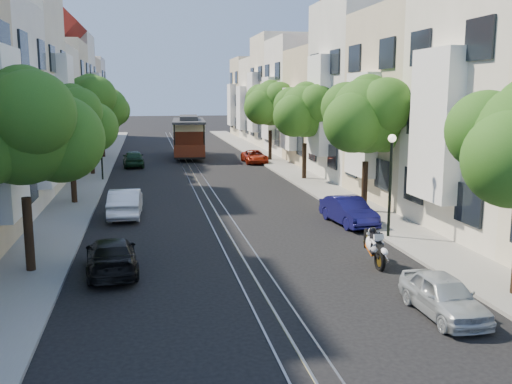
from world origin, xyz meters
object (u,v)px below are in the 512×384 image
tree_w_c (90,104)px  parked_car_w_far (133,158)px  tree_e_c (306,112)px  sportbike_rider (374,245)px  tree_w_a (23,131)px  parked_car_w_near (111,256)px  parked_car_e_near (444,296)px  lamp_east (391,170)px  tree_w_d (102,107)px  parked_car_w_mid (125,203)px  tree_w_b (71,122)px  tree_e_b (368,117)px  tree_e_d (271,104)px  lamp_west (101,139)px  cable_car (189,135)px  parked_car_e_mid (349,211)px  parked_car_e_far (255,157)px

tree_w_c → parked_car_w_far: tree_w_c is taller
tree_e_c → sportbike_rider: 19.86m
tree_w_a → parked_car_w_near: 4.90m
parked_car_e_near → sportbike_rider: bearing=90.8°
lamp_east → parked_car_e_near: (-1.90, -7.90, -2.28)m
tree_w_d → parked_car_w_mid: tree_w_d is taller
tree_w_a → tree_w_b: (-0.00, 12.00, -0.34)m
tree_e_b → parked_car_w_near: size_ratio=1.66×
tree_w_b → lamp_east: bearing=-36.6°
tree_e_d → lamp_east: tree_e_d is taller
tree_w_b → lamp_west: tree_w_b is taller
tree_w_b → parked_car_w_near: 13.21m
tree_w_a → tree_w_b: size_ratio=1.07×
tree_e_b → lamp_east: 5.41m
parked_car_w_near → lamp_west: bearing=-89.9°
cable_car → tree_w_b: bearing=-106.2°
tree_e_d → tree_w_d: size_ratio=1.05×
tree_e_d → tree_w_a: (-14.40, -29.00, -0.13)m
tree_w_c → parked_car_w_near: (2.57, -23.39, -4.48)m
parked_car_e_mid → tree_w_c: bearing=118.6°
parked_car_e_mid → parked_car_w_near: parked_car_e_mid is taller
parked_car_w_mid → lamp_east: bearing=151.1°
tree_e_d → tree_w_c: bearing=-157.4°
parked_car_w_far → parked_car_e_near: bearing=101.1°
tree_e_d → parked_car_e_near: size_ratio=2.08×
parked_car_e_far → tree_w_c: bearing=-160.0°
tree_e_d → tree_e_b: bearing=-90.0°
tree_w_d → lamp_west: tree_w_d is taller
tree_e_b → cable_car: size_ratio=0.73×
lamp_east → tree_w_a: bearing=-171.4°
lamp_east → lamp_west: (-12.60, 18.00, 0.00)m
parked_car_e_near → parked_car_e_mid: (1.20, 10.70, 0.06)m
lamp_east → lamp_west: same height
parked_car_w_near → tree_e_c: bearing=-127.5°
cable_car → parked_car_w_near: 33.95m
tree_w_b → parked_car_e_far: size_ratio=1.60×
parked_car_w_near → parked_car_e_mid: bearing=-157.6°
tree_e_d → lamp_west: (-13.56, -8.98, -2.02)m
lamp_west → tree_w_d: bearing=93.4°
tree_e_d → tree_w_d: tree_e_d is taller
lamp_east → parked_car_w_far: bearing=113.0°
tree_w_c → parked_car_w_mid: tree_w_c is taller
tree_e_b → tree_e_d: size_ratio=0.98×
tree_w_a → parked_car_w_far: (2.74, 27.27, -4.06)m
parked_car_w_near → parked_car_w_mid: bearing=-95.8°
tree_w_c → parked_car_e_mid: (12.74, -18.17, -4.45)m
tree_e_d → parked_car_w_far: size_ratio=1.73×
tree_w_c → sportbike_rider: 27.17m
tree_w_a → parked_car_e_mid: bearing=20.8°
tree_e_d → parked_car_w_near: tree_e_d is taller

